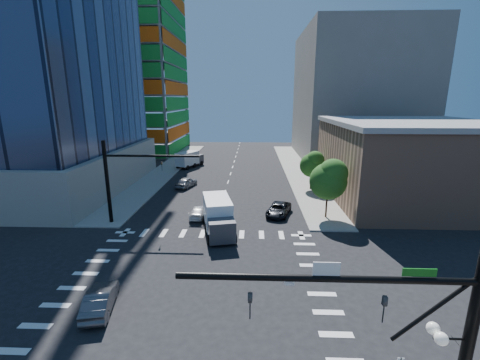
{
  "coord_description": "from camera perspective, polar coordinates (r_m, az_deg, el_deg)",
  "views": [
    {
      "loc": [
        4.04,
        -21.08,
        13.33
      ],
      "look_at": [
        2.87,
        8.0,
        5.94
      ],
      "focal_mm": 24.0,
      "sensor_mm": 36.0,
      "label": 1
    }
  ],
  "objects": [
    {
      "name": "car_nb_far",
      "position": [
        38.2,
        6.89,
        -5.19
      ],
      "size": [
        3.64,
        5.42,
        1.38
      ],
      "primitive_type": "imported",
      "rotation": [
        0.0,
        0.0,
        -0.3
      ],
      "color": "black",
      "rests_on": "ground"
    },
    {
      "name": "box_truck_near",
      "position": [
        32.67,
        -3.83,
        -6.98
      ],
      "size": [
        4.17,
        7.0,
        3.43
      ],
      "rotation": [
        0.0,
        0.0,
        0.22
      ],
      "color": "black",
      "rests_on": "ground"
    },
    {
      "name": "box_truck_far",
      "position": [
        65.23,
        -8.83,
        3.54
      ],
      "size": [
        4.88,
        6.57,
        3.17
      ],
      "rotation": [
        0.0,
        0.0,
        2.71
      ],
      "color": "black",
      "rests_on": "ground"
    },
    {
      "name": "commercial_building",
      "position": [
        48.57,
        27.88,
        3.08
      ],
      "size": [
        20.5,
        22.5,
        10.6
      ],
      "color": "#A57960",
      "rests_on": "ground"
    },
    {
      "name": "bg_building_ne",
      "position": [
        79.47,
        19.71,
        13.92
      ],
      "size": [
        24.0,
        30.0,
        28.0
      ],
      "primitive_type": "cube",
      "color": "slate",
      "rests_on": "ground"
    },
    {
      "name": "ground",
      "position": [
        25.26,
        -7.61,
        -17.74
      ],
      "size": [
        160.0,
        160.0,
        0.0
      ],
      "primitive_type": "plane",
      "color": "black",
      "rests_on": "ground"
    },
    {
      "name": "sidewalk_nw",
      "position": [
        64.65,
        -12.57,
        2.06
      ],
      "size": [
        5.0,
        60.0,
        0.15
      ],
      "primitive_type": "cube",
      "color": "gray",
      "rests_on": "ground"
    },
    {
      "name": "signal_mast_nw",
      "position": [
        36.33,
        -20.48,
        0.87
      ],
      "size": [
        10.2,
        0.4,
        9.0
      ],
      "color": "black",
      "rests_on": "sidewalk_nw"
    },
    {
      "name": "tree_north",
      "position": [
        48.72,
        12.8,
        2.83
      ],
      "size": [
        3.54,
        3.52,
        5.78
      ],
      "color": "#382316",
      "rests_on": "sidewalk_ne"
    },
    {
      "name": "signal_mast_se",
      "position": [
        14.28,
        32.09,
        -23.85
      ],
      "size": [
        10.51,
        2.48,
        9.0
      ],
      "color": "black",
      "rests_on": "sidewalk_se"
    },
    {
      "name": "tree_south",
      "position": [
        37.04,
        15.65,
        0.21
      ],
      "size": [
        4.16,
        4.16,
        6.82
      ],
      "color": "#382316",
      "rests_on": "sidewalk_ne"
    },
    {
      "name": "construction_building",
      "position": [
        89.48,
        -19.6,
        20.71
      ],
      "size": [
        25.16,
        34.5,
        70.6
      ],
      "color": "slate",
      "rests_on": "ground"
    },
    {
      "name": "sidewalk_ne",
      "position": [
        63.07,
        9.98,
        1.89
      ],
      "size": [
        5.0,
        60.0,
        0.15
      ],
      "primitive_type": "cube",
      "color": "gray",
      "rests_on": "ground"
    },
    {
      "name": "car_sb_cross",
      "position": [
        23.9,
        -23.6,
        -18.91
      ],
      "size": [
        2.42,
        4.62,
        1.45
      ],
      "primitive_type": "imported",
      "rotation": [
        0.0,
        0.0,
        3.35
      ],
      "color": "#49494E",
      "rests_on": "ground"
    },
    {
      "name": "car_sb_near",
      "position": [
        37.66,
        -7.34,
        -5.59
      ],
      "size": [
        1.82,
        4.36,
        1.26
      ],
      "primitive_type": "imported",
      "rotation": [
        0.0,
        0.0,
        3.13
      ],
      "color": "white",
      "rests_on": "ground"
    },
    {
      "name": "road_markings",
      "position": [
        25.26,
        -7.61,
        -17.73
      ],
      "size": [
        20.0,
        20.0,
        0.01
      ],
      "primitive_type": "cube",
      "color": "silver",
      "rests_on": "ground"
    },
    {
      "name": "car_sb_mid",
      "position": [
        50.38,
        -9.53,
        -0.37
      ],
      "size": [
        3.15,
        4.97,
        1.58
      ],
      "primitive_type": "imported",
      "rotation": [
        0.0,
        0.0,
        2.84
      ],
      "color": "#919298",
      "rests_on": "ground"
    }
  ]
}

